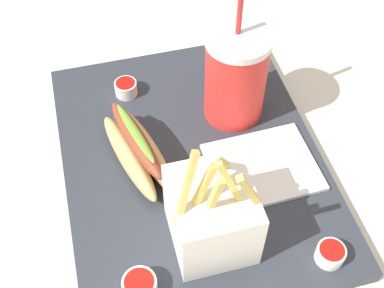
{
  "coord_description": "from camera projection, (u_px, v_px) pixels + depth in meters",
  "views": [
    {
      "loc": [
        -0.4,
        0.1,
        0.57
      ],
      "look_at": [
        0.0,
        0.0,
        0.05
      ],
      "focal_mm": 47.63,
      "sensor_mm": 36.0,
      "label": 1
    }
  ],
  "objects": [
    {
      "name": "ground_plane",
      "position": [
        192.0,
        171.0,
        0.71
      ],
      "size": [
        2.4,
        2.4,
        0.02
      ],
      "primitive_type": "cube",
      "color": "silver"
    },
    {
      "name": "napkin_stack",
      "position": [
        263.0,
        167.0,
        0.67
      ],
      "size": [
        0.12,
        0.14,
        0.01
      ],
      "primitive_type": "cube",
      "rotation": [
        0.0,
        0.0,
        0.03
      ],
      "color": "white",
      "rests_on": "food_tray"
    },
    {
      "name": "ketchup_cup_1",
      "position": [
        330.0,
        254.0,
        0.59
      ],
      "size": [
        0.03,
        0.03,
        0.02
      ],
      "color": "white",
      "rests_on": "food_tray"
    },
    {
      "name": "hot_dog_1",
      "position": [
        138.0,
        150.0,
        0.66
      ],
      "size": [
        0.16,
        0.09,
        0.07
      ],
      "color": "tan",
      "rests_on": "food_tray"
    },
    {
      "name": "soda_cup",
      "position": [
        236.0,
        76.0,
        0.68
      ],
      "size": [
        0.09,
        0.09,
        0.22
      ],
      "color": "red",
      "rests_on": "food_tray"
    },
    {
      "name": "ketchup_cup_3",
      "position": [
        126.0,
        88.0,
        0.75
      ],
      "size": [
        0.03,
        0.03,
        0.02
      ],
      "color": "white",
      "rests_on": "food_tray"
    },
    {
      "name": "fries_basket",
      "position": [
        212.0,
        215.0,
        0.57
      ],
      "size": [
        0.1,
        0.1,
        0.17
      ],
      "color": "white",
      "rests_on": "food_tray"
    },
    {
      "name": "food_tray",
      "position": [
        192.0,
        162.0,
        0.69
      ],
      "size": [
        0.43,
        0.34,
        0.02
      ],
      "primitive_type": "cube",
      "color": "#2D333D",
      "rests_on": "ground_plane"
    },
    {
      "name": "ketchup_cup_2",
      "position": [
        140.0,
        285.0,
        0.56
      ],
      "size": [
        0.04,
        0.04,
        0.02
      ],
      "color": "white",
      "rests_on": "food_tray"
    }
  ]
}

